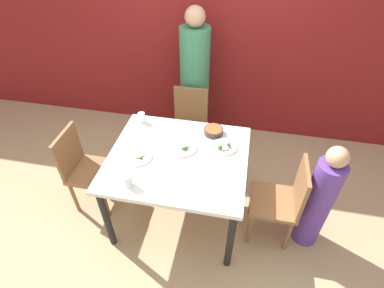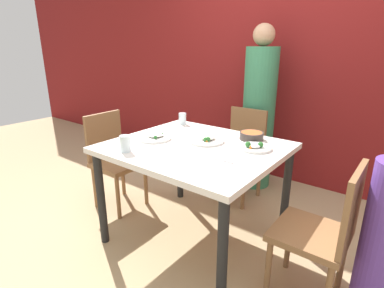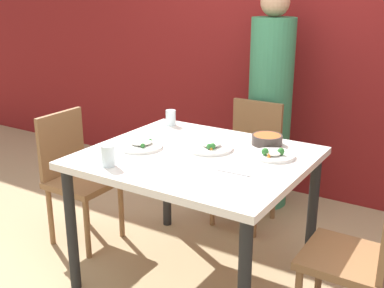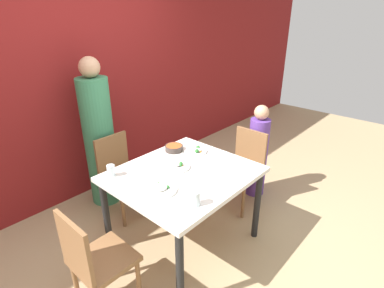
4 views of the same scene
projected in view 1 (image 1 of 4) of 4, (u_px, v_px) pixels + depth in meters
The scene contains 15 objects.
ground_plane at pixel (180, 211), 3.07m from camera, with size 10.00×10.00×0.00m, color tan.
wall_back at pixel (208, 25), 3.33m from camera, with size 10.00×0.06×2.70m.
dining_table at pixel (178, 164), 2.62m from camera, with size 1.18×1.04×0.78m.
chair_adult_spot at pixel (189, 124), 3.40m from camera, with size 0.40×0.40×0.87m.
chair_child_spot at pixel (282, 199), 2.59m from camera, with size 0.40×0.40×0.87m.
chair_empty_left at pixel (85, 167), 2.88m from camera, with size 0.40×0.40×0.87m.
person_adult at pixel (195, 86), 3.46m from camera, with size 0.33×0.33×1.66m.
person_child at pixel (318, 201), 2.51m from camera, with size 0.23×0.23×1.12m.
bowl_curry at pixel (214, 131), 2.78m from camera, with size 0.18×0.18×0.06m.
plate_rice_adult at pixel (224, 147), 2.63m from camera, with size 0.23×0.23×0.06m.
plate_rice_child at pixel (138, 155), 2.55m from camera, with size 0.25×0.25×0.04m.
plate_noodles at pixel (182, 147), 2.63m from camera, with size 0.27×0.27×0.05m.
glass_water_tall at pixel (129, 181), 2.28m from camera, with size 0.07×0.07×0.11m.
glass_water_short at pixel (142, 118), 2.90m from camera, with size 0.07×0.07×0.10m.
fork_steel at pixel (210, 173), 2.41m from camera, with size 0.18×0.03×0.01m.
Camera 1 is at (0.48, -1.80, 2.54)m, focal length 28.00 mm.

